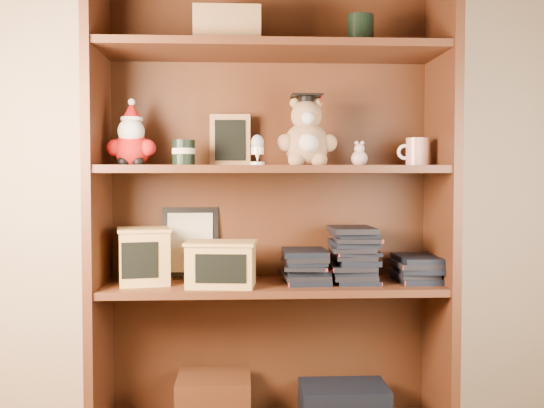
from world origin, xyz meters
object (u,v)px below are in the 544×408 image
(treats_box, at_px, (144,256))
(grad_teddy_bear, at_px, (307,138))
(bookcase, at_px, (271,215))
(teacher_mug, at_px, (416,152))

(treats_box, bearing_deg, grad_teddy_bear, -0.69)
(bookcase, bearing_deg, teacher_mug, -5.77)
(teacher_mug, bearing_deg, bookcase, 174.23)
(treats_box, bearing_deg, teacher_mug, 0.05)
(teacher_mug, distance_m, treats_box, 1.00)
(bookcase, xyz_separation_m, teacher_mug, (0.50, -0.05, 0.22))
(teacher_mug, xyz_separation_m, treats_box, (-0.93, -0.00, -0.35))
(teacher_mug, relative_size, treats_box, 0.53)
(treats_box, bearing_deg, bookcase, 6.78)
(grad_teddy_bear, xyz_separation_m, teacher_mug, (0.38, 0.01, -0.05))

